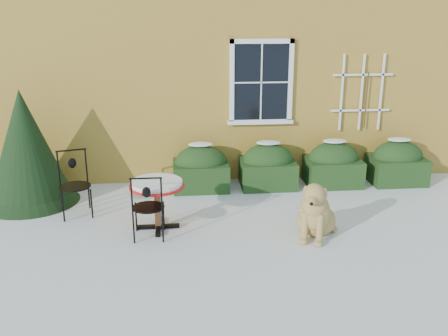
{
  "coord_description": "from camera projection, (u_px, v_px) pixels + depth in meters",
  "views": [
    {
      "loc": [
        -0.71,
        -6.54,
        3.34
      ],
      "look_at": [
        0.0,
        1.0,
        0.9
      ],
      "focal_mm": 40.0,
      "sensor_mm": 36.0,
      "label": 1
    }
  ],
  "objects": [
    {
      "name": "bistro_table",
      "position": [
        157.0,
        189.0,
        7.72
      ],
      "size": [
        0.86,
        0.86,
        0.79
      ],
      "rotation": [
        0.0,
        0.0,
        0.42
      ],
      "color": "black",
      "rests_on": "ground"
    },
    {
      "name": "hedge_row",
      "position": [
        301.0,
        166.0,
        9.73
      ],
      "size": [
        4.95,
        0.8,
        0.91
      ],
      "color": "black",
      "rests_on": "ground"
    },
    {
      "name": "patio_chair_far",
      "position": [
        75.0,
        183.0,
        8.32
      ],
      "size": [
        0.59,
        0.58,
        1.09
      ],
      "rotation": [
        0.0,
        0.0,
        0.26
      ],
      "color": "black",
      "rests_on": "ground"
    },
    {
      "name": "dog",
      "position": [
        315.0,
        214.0,
        7.51
      ],
      "size": [
        0.82,
        1.02,
        0.95
      ],
      "rotation": [
        0.0,
        0.0,
        -0.42
      ],
      "color": "tan",
      "rests_on": "ground"
    },
    {
      "name": "evergreen_shrub",
      "position": [
        27.0,
        158.0,
        8.76
      ],
      "size": [
        1.68,
        1.68,
        2.03
      ],
      "rotation": [
        0.0,
        0.0,
        0.09
      ],
      "color": "black",
      "rests_on": "ground"
    },
    {
      "name": "patio_chair_near",
      "position": [
        148.0,
        206.0,
        7.44
      ],
      "size": [
        0.49,
        0.49,
        1.03
      ],
      "rotation": [
        0.0,
        0.0,
        3.13
      ],
      "color": "black",
      "rests_on": "ground"
    },
    {
      "name": "ground",
      "position": [
        230.0,
        247.0,
        7.29
      ],
      "size": [
        80.0,
        80.0,
        0.0
      ],
      "primitive_type": "plane",
      "color": "white",
      "rests_on": "ground"
    },
    {
      "name": "house",
      "position": [
        202.0,
        13.0,
        12.94
      ],
      "size": [
        12.4,
        8.4,
        6.4
      ],
      "color": "gold",
      "rests_on": "ground"
    }
  ]
}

